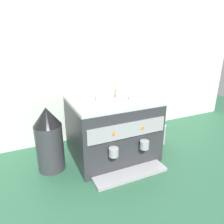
{
  "coord_description": "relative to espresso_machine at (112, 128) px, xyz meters",
  "views": [
    {
      "loc": [
        -0.54,
        -1.18,
        0.8
      ],
      "look_at": [
        0.0,
        0.0,
        0.32
      ],
      "focal_mm": 33.67,
      "sensor_mm": 36.0,
      "label": 1
    }
  ],
  "objects": [
    {
      "name": "tiled_backsplash_wall",
      "position": [
        0.0,
        0.36,
        0.36
      ],
      "size": [
        2.8,
        0.03,
        1.13
      ],
      "primitive_type": "cube",
      "color": "silver",
      "rests_on": "ground_plane"
    },
    {
      "name": "espresso_machine",
      "position": [
        0.0,
        0.0,
        0.0
      ],
      "size": [
        0.54,
        0.54,
        0.41
      ],
      "color": "#2D2D33",
      "rests_on": "ground_plane"
    },
    {
      "name": "ceramic_bowl_2",
      "position": [
        0.14,
        -0.1,
        0.22
      ],
      "size": [
        0.12,
        0.12,
        0.04
      ],
      "color": "white",
      "rests_on": "espresso_machine"
    },
    {
      "name": "ground_plane",
      "position": [
        0.0,
        0.01,
        -0.2
      ],
      "size": [
        4.0,
        4.0,
        0.0
      ],
      "primitive_type": "plane",
      "color": "#28563D"
    },
    {
      "name": "ceramic_cup_0",
      "position": [
        0.04,
        0.15,
        0.25
      ],
      "size": [
        0.07,
        0.09,
        0.08
      ],
      "color": "beige",
      "rests_on": "espresso_machine"
    },
    {
      "name": "ceramic_cup_3",
      "position": [
        0.06,
        -0.01,
        0.24
      ],
      "size": [
        0.08,
        0.12,
        0.07
      ],
      "color": "beige",
      "rests_on": "espresso_machine"
    },
    {
      "name": "milk_pitcher",
      "position": [
        0.4,
        0.0,
        -0.13
      ],
      "size": [
        0.1,
        0.1,
        0.15
      ],
      "primitive_type": "cylinder",
      "color": "#B7B7BC",
      "rests_on": "ground_plane"
    },
    {
      "name": "ceramic_bowl_0",
      "position": [
        -0.09,
        0.12,
        0.23
      ],
      "size": [
        0.11,
        0.11,
        0.04
      ],
      "color": "white",
      "rests_on": "espresso_machine"
    },
    {
      "name": "ceramic_bowl_1",
      "position": [
        0.16,
        0.12,
        0.22
      ],
      "size": [
        0.12,
        0.12,
        0.03
      ],
      "color": "white",
      "rests_on": "espresso_machine"
    },
    {
      "name": "ceramic_cup_1",
      "position": [
        -0.08,
        -0.04,
        0.25
      ],
      "size": [
        0.12,
        0.07,
        0.08
      ],
      "color": "beige",
      "rests_on": "espresso_machine"
    },
    {
      "name": "coffee_grinder",
      "position": [
        -0.41,
        0.01,
        0.0
      ],
      "size": [
        0.16,
        0.16,
        0.41
      ],
      "color": "#333338",
      "rests_on": "ground_plane"
    },
    {
      "name": "ceramic_cup_2",
      "position": [
        -0.0,
        0.06,
        0.24
      ],
      "size": [
        0.08,
        0.11,
        0.07
      ],
      "color": "beige",
      "rests_on": "espresso_machine"
    }
  ]
}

